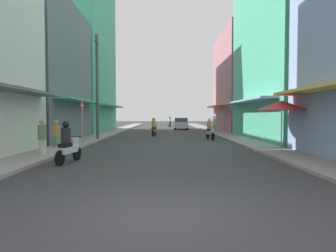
% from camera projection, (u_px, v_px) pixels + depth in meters
% --- Properties ---
extents(ground_plane, '(115.22, 115.22, 0.00)m').
position_uv_depth(ground_plane, '(165.00, 134.00, 27.33)').
color(ground_plane, '#38383A').
extents(sidewalk_left, '(1.82, 60.37, 0.12)m').
position_uv_depth(sidewalk_left, '(108.00, 133.00, 27.27)').
color(sidewalk_left, '#9E9991').
rests_on(sidewalk_left, ground).
extents(sidewalk_right, '(1.82, 60.37, 0.12)m').
position_uv_depth(sidewalk_right, '(221.00, 133.00, 27.38)').
color(sidewalk_right, gray).
rests_on(sidewalk_right, ground).
extents(building_left_mid, '(7.05, 8.82, 9.59)m').
position_uv_depth(building_left_mid, '(31.00, 72.00, 19.85)').
color(building_left_mid, slate).
rests_on(building_left_mid, ground).
extents(building_left_far, '(7.05, 11.53, 16.82)m').
position_uv_depth(building_left_far, '(79.00, 54.00, 30.72)').
color(building_left_far, '#4CB28C').
rests_on(building_left_far, ground).
extents(building_right_mid, '(7.05, 11.34, 17.76)m').
position_uv_depth(building_right_mid, '(294.00, 17.00, 20.41)').
color(building_right_mid, '#4CB28C').
rests_on(building_right_mid, ground).
extents(building_right_far, '(7.05, 10.39, 11.00)m').
position_uv_depth(building_right_far, '(247.00, 82.00, 32.00)').
color(building_right_far, '#B7727F').
rests_on(building_right_far, ground).
extents(motorbike_orange, '(0.55, 1.81, 1.58)m').
position_uv_depth(motorbike_orange, '(154.00, 128.00, 24.26)').
color(motorbike_orange, black).
rests_on(motorbike_orange, ground).
extents(motorbike_white, '(0.60, 1.80, 1.58)m').
position_uv_depth(motorbike_white, '(68.00, 144.00, 10.60)').
color(motorbike_white, black).
rests_on(motorbike_white, ground).
extents(motorbike_green, '(0.61, 1.79, 1.58)m').
position_uv_depth(motorbike_green, '(169.00, 122.00, 43.42)').
color(motorbike_green, black).
rests_on(motorbike_green, ground).
extents(motorbike_silver, '(0.57, 1.80, 1.58)m').
position_uv_depth(motorbike_silver, '(210.00, 130.00, 20.95)').
color(motorbike_silver, black).
rests_on(motorbike_silver, ground).
extents(parked_car, '(2.09, 4.23, 1.45)m').
position_uv_depth(parked_car, '(181.00, 123.00, 36.23)').
color(parked_car, silver).
rests_on(parked_car, ground).
extents(pedestrian_foreground, '(0.34, 0.34, 1.63)m').
position_uv_depth(pedestrian_foreground, '(42.00, 138.00, 12.21)').
color(pedestrian_foreground, beige).
rests_on(pedestrian_foreground, ground).
extents(pedestrian_midway, '(0.44, 0.44, 1.74)m').
position_uv_depth(pedestrian_midway, '(214.00, 123.00, 29.24)').
color(pedestrian_midway, '#598C59').
rests_on(pedestrian_midway, ground).
extents(pedestrian_crossing, '(0.34, 0.34, 1.55)m').
position_uv_depth(pedestrian_crossing, '(56.00, 134.00, 15.18)').
color(pedestrian_crossing, '#598C59').
rests_on(pedestrian_crossing, ground).
extents(vendor_umbrella, '(2.38, 2.38, 2.48)m').
position_uv_depth(vendor_umbrella, '(282.00, 105.00, 13.37)').
color(vendor_umbrella, '#99999E').
rests_on(vendor_umbrella, ground).
extents(utility_pole, '(0.20, 1.20, 7.45)m').
position_uv_depth(utility_pole, '(97.00, 87.00, 20.06)').
color(utility_pole, '#4C4C4F').
rests_on(utility_pole, ground).
extents(street_sign_no_entry, '(0.07, 0.60, 2.65)m').
position_uv_depth(street_sign_no_entry, '(82.00, 117.00, 16.10)').
color(street_sign_no_entry, gray).
rests_on(street_sign_no_entry, ground).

